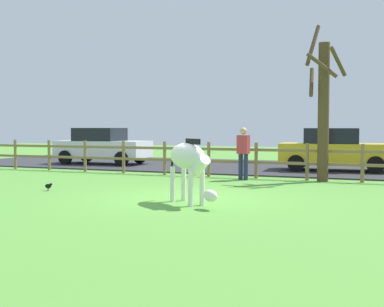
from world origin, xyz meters
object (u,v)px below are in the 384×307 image
(zebra, at_px, (189,161))
(crow_on_grass, at_px, (48,186))
(visitor_right_of_tree, at_px, (243,151))
(parked_car_white, at_px, (102,146))
(parked_car_yellow, at_px, (335,149))
(bare_tree, at_px, (323,106))

(zebra, distance_m, crow_on_grass, 4.37)
(zebra, distance_m, visitor_right_of_tree, 5.18)
(crow_on_grass, height_order, parked_car_white, parked_car_white)
(crow_on_grass, height_order, parked_car_yellow, parked_car_yellow)
(bare_tree, bearing_deg, zebra, -109.74)
(parked_car_white, distance_m, visitor_right_of_tree, 8.29)
(zebra, height_order, crow_on_grass, zebra)
(bare_tree, bearing_deg, parked_car_white, 162.00)
(bare_tree, relative_size, crow_on_grass, 22.34)
(parked_car_yellow, bearing_deg, parked_car_white, -178.08)
(visitor_right_of_tree, bearing_deg, parked_car_white, 153.65)
(crow_on_grass, xyz_separation_m, visitor_right_of_tree, (3.94, 4.47, 0.78))
(parked_car_white, xyz_separation_m, visitor_right_of_tree, (7.43, -3.68, 0.06))
(parked_car_yellow, bearing_deg, zebra, -102.35)
(zebra, bearing_deg, parked_car_yellow, 77.65)
(bare_tree, bearing_deg, visitor_right_of_tree, -167.83)
(crow_on_grass, xyz_separation_m, parked_car_white, (-3.50, 8.15, 0.72))
(bare_tree, relative_size, zebra, 2.96)
(zebra, bearing_deg, parked_car_white, 131.16)
(parked_car_yellow, bearing_deg, crow_on_grass, -126.41)
(parked_car_white, bearing_deg, visitor_right_of_tree, -26.35)
(bare_tree, distance_m, parked_car_white, 10.38)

